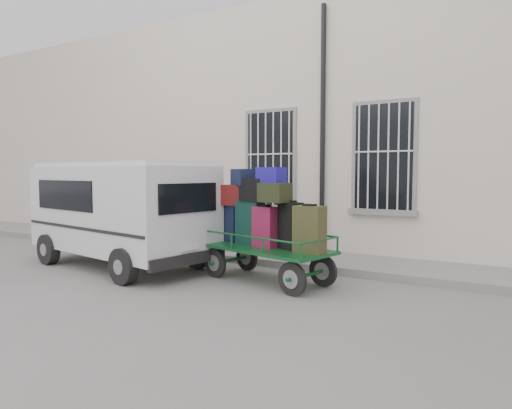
{
  "coord_description": "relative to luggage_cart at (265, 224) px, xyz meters",
  "views": [
    {
      "loc": [
        4.81,
        -6.65,
        1.92
      ],
      "look_at": [
        0.35,
        1.0,
        1.3
      ],
      "focal_mm": 32.0,
      "sensor_mm": 36.0,
      "label": 1
    }
  ],
  "objects": [
    {
      "name": "ground",
      "position": [
        -0.93,
        -0.32,
        -1.02
      ],
      "size": [
        80.0,
        80.0,
        0.0
      ],
      "primitive_type": "plane",
      "color": "slate",
      "rests_on": "ground"
    },
    {
      "name": "building",
      "position": [
        -0.93,
        5.18,
        1.98
      ],
      "size": [
        24.0,
        5.15,
        6.0
      ],
      "color": "beige",
      "rests_on": "ground"
    },
    {
      "name": "sidewalk",
      "position": [
        -0.93,
        1.88,
        -0.94
      ],
      "size": [
        24.0,
        1.7,
        0.15
      ],
      "primitive_type": "cube",
      "color": "slate",
      "rests_on": "ground"
    },
    {
      "name": "luggage_cart",
      "position": [
        0.0,
        0.0,
        0.0
      ],
      "size": [
        2.84,
        1.61,
        2.01
      ],
      "rotation": [
        0.0,
        0.0,
        -0.24
      ],
      "color": "black",
      "rests_on": "ground"
    },
    {
      "name": "van",
      "position": [
        -3.16,
        -0.38,
        0.2
      ],
      "size": [
        4.45,
        2.47,
        2.12
      ],
      "rotation": [
        0.0,
        0.0,
        -0.17
      ],
      "color": "silver",
      "rests_on": "ground"
    }
  ]
}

